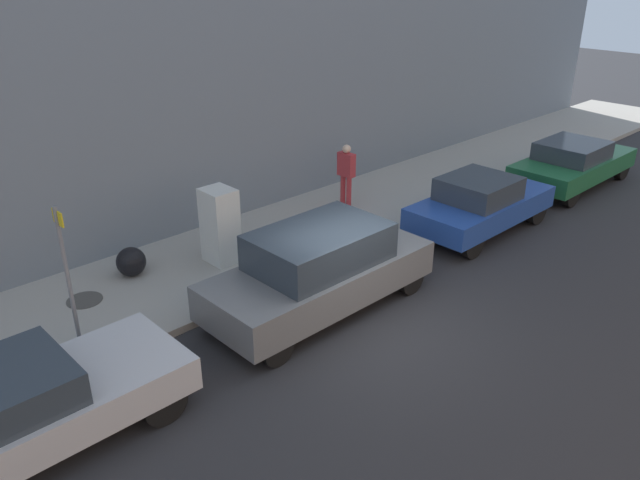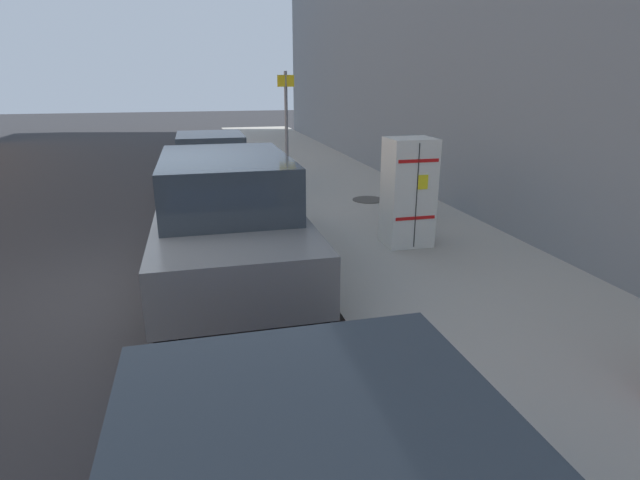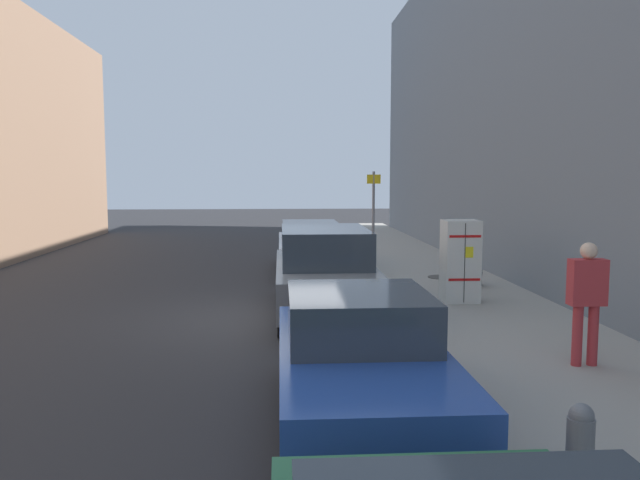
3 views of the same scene
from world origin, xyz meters
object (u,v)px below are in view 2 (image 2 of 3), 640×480
Objects in this scene: discarded_refrigerator at (408,192)px; parked_suv_gray at (228,216)px; trash_bag at (405,198)px; parked_sedan_silver at (212,162)px; street_sign_post at (287,129)px.

discarded_refrigerator is 0.36× the size of parked_suv_gray.
parked_suv_gray reaches higher than trash_bag.
trash_bag is 5.14m from parked_sedan_silver.
discarded_refrigerator is 6.17m from parked_sedan_silver.
parked_sedan_silver is at bearing -45.57° from trash_bag.
parked_sedan_silver is at bearing -62.56° from discarded_refrigerator.
parked_suv_gray is at bearing 6.31° from discarded_refrigerator.
discarded_refrigerator is 2.86m from parked_suv_gray.
parked_suv_gray reaches higher than parked_sedan_silver.
street_sign_post is at bearing -45.65° from trash_bag.
parked_suv_gray is (3.59, 2.12, 0.41)m from trash_bag.
street_sign_post is at bearing 134.55° from parked_sedan_silver.
street_sign_post is at bearing -111.08° from parked_suv_gray.
parked_sedan_silver is at bearing -90.00° from parked_suv_gray.
trash_bag is at bearing -149.44° from parked_suv_gray.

